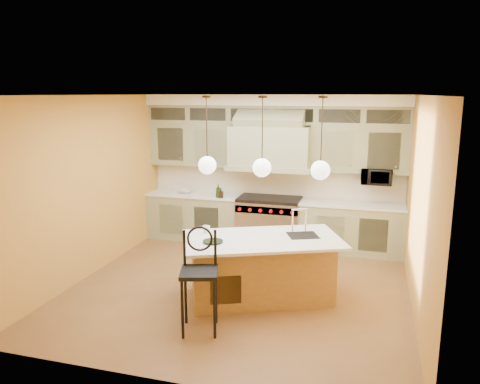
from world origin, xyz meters
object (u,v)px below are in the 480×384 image
(counter_stool, at_px, (199,273))
(microwave, at_px, (376,176))
(range, at_px, (269,221))
(kitchen_island, at_px, (261,267))

(counter_stool, relative_size, microwave, 2.41)
(counter_stool, distance_m, microwave, 4.22)
(counter_stool, bearing_deg, range, 71.50)
(range, height_order, counter_stool, counter_stool)
(kitchen_island, height_order, microwave, microwave)
(kitchen_island, bearing_deg, microwave, 34.71)
(kitchen_island, xyz_separation_m, microwave, (1.54, 2.50, 0.98))
(kitchen_island, bearing_deg, range, 76.04)
(range, xyz_separation_m, kitchen_island, (0.41, -2.39, -0.01))
(kitchen_island, bearing_deg, counter_stool, -138.79)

